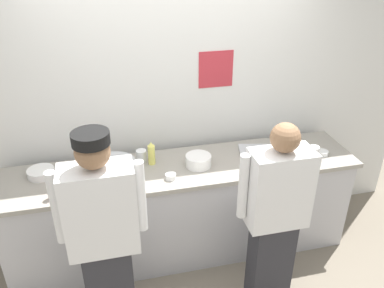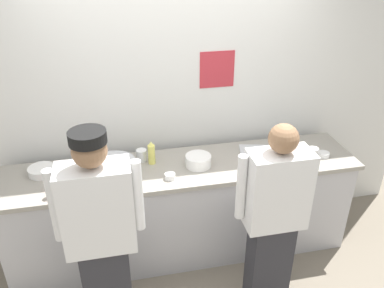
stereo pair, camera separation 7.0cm
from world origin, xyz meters
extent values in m
plane|color=slate|center=(0.00, 0.00, 0.00)|extent=(9.00, 9.00, 0.00)
cube|color=silver|center=(0.00, 0.80, 1.45)|extent=(4.79, 0.10, 2.89)
cube|color=#B72D38|center=(0.40, 0.75, 1.62)|extent=(0.31, 0.01, 0.32)
cube|color=#B2B2B7|center=(0.00, 0.34, 0.44)|extent=(2.99, 0.60, 0.89)
cube|color=gray|center=(0.00, 0.34, 0.91)|extent=(3.05, 0.65, 0.04)
cube|color=#2D2D33|center=(-0.68, -0.34, 0.40)|extent=(0.33, 0.20, 0.79)
cube|color=white|center=(-0.68, -0.34, 1.11)|extent=(0.46, 0.24, 0.63)
cylinder|color=white|center=(-0.95, -0.30, 1.14)|extent=(0.07, 0.07, 0.53)
cylinder|color=white|center=(-0.42, -0.30, 1.14)|extent=(0.07, 0.07, 0.53)
sphere|color=#8C6647|center=(-0.68, -0.34, 1.54)|extent=(0.22, 0.22, 0.22)
cylinder|color=black|center=(-0.68, -0.34, 1.63)|extent=(0.23, 0.23, 0.08)
cube|color=#2D2D33|center=(0.56, -0.33, 0.38)|extent=(0.32, 0.20, 0.76)
cube|color=white|center=(0.56, -0.33, 1.07)|extent=(0.45, 0.24, 0.60)
cylinder|color=white|center=(0.31, -0.29, 1.10)|extent=(0.07, 0.07, 0.51)
cylinder|color=white|center=(0.82, -0.29, 1.10)|extent=(0.07, 0.07, 0.51)
sphere|color=#8C6647|center=(0.56, -0.33, 1.48)|extent=(0.21, 0.21, 0.21)
cylinder|color=white|center=(-1.15, 0.47, 0.93)|extent=(0.21, 0.21, 0.01)
cylinder|color=white|center=(-1.15, 0.47, 0.95)|extent=(0.21, 0.21, 0.01)
cylinder|color=white|center=(-1.15, 0.47, 0.96)|extent=(0.21, 0.21, 0.01)
cylinder|color=white|center=(-1.15, 0.47, 0.97)|extent=(0.21, 0.21, 0.01)
cylinder|color=white|center=(-1.15, 0.47, 0.98)|extent=(0.21, 0.21, 0.01)
cylinder|color=white|center=(0.14, 0.32, 0.93)|extent=(0.22, 0.22, 0.01)
cylinder|color=white|center=(0.14, 0.32, 0.95)|extent=(0.22, 0.22, 0.01)
cylinder|color=white|center=(0.14, 0.32, 0.96)|extent=(0.22, 0.22, 0.01)
cylinder|color=white|center=(0.14, 0.32, 0.97)|extent=(0.22, 0.22, 0.01)
cylinder|color=white|center=(0.14, 0.32, 0.98)|extent=(0.22, 0.22, 0.01)
cylinder|color=white|center=(0.14, 0.32, 0.99)|extent=(0.22, 0.22, 0.01)
cylinder|color=white|center=(0.14, 0.32, 1.01)|extent=(0.22, 0.22, 0.01)
cylinder|color=white|center=(0.14, 0.32, 1.02)|extent=(0.22, 0.22, 0.01)
cylinder|color=#B7BABF|center=(-0.57, 0.32, 0.99)|extent=(0.37, 0.37, 0.13)
cube|color=#B7BABF|center=(0.77, 0.34, 0.94)|extent=(0.55, 0.46, 0.02)
cylinder|color=red|center=(-1.02, 0.14, 1.01)|extent=(0.05, 0.05, 0.17)
cone|color=red|center=(-1.02, 0.14, 1.11)|extent=(0.05, 0.05, 0.04)
cylinder|color=#E5E066|center=(-0.24, 0.45, 1.01)|extent=(0.06, 0.06, 0.17)
cone|color=#E5E066|center=(-0.24, 0.45, 1.12)|extent=(0.05, 0.05, 0.04)
cylinder|color=white|center=(1.26, 0.24, 0.95)|extent=(0.10, 0.10, 0.04)
cylinder|color=gold|center=(1.26, 0.24, 0.96)|extent=(0.08, 0.08, 0.01)
cylinder|color=white|center=(-0.86, 0.23, 0.95)|extent=(0.09, 0.09, 0.05)
cylinder|color=orange|center=(-0.86, 0.23, 0.97)|extent=(0.08, 0.08, 0.01)
cylinder|color=white|center=(-0.13, 0.18, 0.95)|extent=(0.09, 0.09, 0.04)
cylinder|color=#5B932D|center=(-0.13, 0.18, 0.97)|extent=(0.07, 0.07, 0.01)
cylinder|color=white|center=(-0.32, 0.51, 0.98)|extent=(0.09, 0.09, 0.10)
camera|label=1|loc=(-0.58, -2.45, 2.68)|focal=36.83mm
camera|label=2|loc=(-0.51, -2.46, 2.68)|focal=36.83mm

